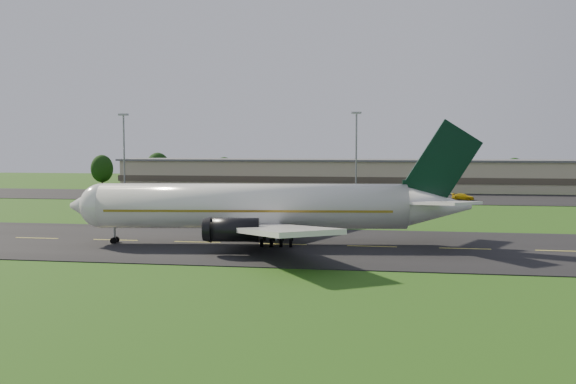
# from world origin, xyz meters

# --- Properties ---
(ground) EXTENTS (360.00, 360.00, 0.00)m
(ground) POSITION_xyz_m (0.00, 0.00, 0.00)
(ground) COLOR #264B12
(ground) RESTS_ON ground
(taxiway) EXTENTS (220.00, 30.00, 0.10)m
(taxiway) POSITION_xyz_m (0.00, 0.00, 0.05)
(taxiway) COLOR black
(taxiway) RESTS_ON ground
(apron) EXTENTS (260.00, 30.00, 0.10)m
(apron) POSITION_xyz_m (0.00, 72.00, 0.05)
(apron) COLOR black
(apron) RESTS_ON ground
(airliner) EXTENTS (51.18, 41.85, 15.57)m
(airliner) POSITION_xyz_m (-2.90, 0.11, 4.66)
(airliner) COLOR white
(airliner) RESTS_ON ground
(terminal) EXTENTS (145.00, 16.00, 8.40)m
(terminal) POSITION_xyz_m (6.40, 96.18, 3.99)
(terminal) COLOR tan
(terminal) RESTS_ON ground
(light_mast_west) EXTENTS (2.40, 1.20, 20.35)m
(light_mast_west) POSITION_xyz_m (-55.00, 80.00, 12.74)
(light_mast_west) COLOR gray
(light_mast_west) RESTS_ON ground
(light_mast_centre) EXTENTS (2.40, 1.20, 20.35)m
(light_mast_centre) POSITION_xyz_m (5.00, 80.00, 12.74)
(light_mast_centre) COLOR gray
(light_mast_centre) RESTS_ON ground
(tree_line) EXTENTS (196.98, 10.15, 10.42)m
(tree_line) POSITION_xyz_m (36.72, 105.92, 5.24)
(tree_line) COLOR black
(tree_line) RESTS_ON ground
(service_vehicle_a) EXTENTS (3.68, 4.47, 1.43)m
(service_vehicle_a) POSITION_xyz_m (-28.20, 69.30, 0.82)
(service_vehicle_a) COLOR orange
(service_vehicle_a) RESTS_ON apron
(service_vehicle_b) EXTENTS (4.47, 1.65, 1.46)m
(service_vehicle_b) POSITION_xyz_m (-23.63, 76.79, 0.83)
(service_vehicle_b) COLOR #AB0B10
(service_vehicle_b) RESTS_ON apron
(service_vehicle_c) EXTENTS (4.86, 5.90, 1.50)m
(service_vehicle_c) POSITION_xyz_m (11.20, 66.92, 0.85)
(service_vehicle_c) COLOR silver
(service_vehicle_c) RESTS_ON apron
(service_vehicle_d) EXTENTS (5.23, 3.47, 1.41)m
(service_vehicle_d) POSITION_xyz_m (29.36, 68.66, 0.80)
(service_vehicle_d) COLOR #E0B80D
(service_vehicle_d) RESTS_ON apron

